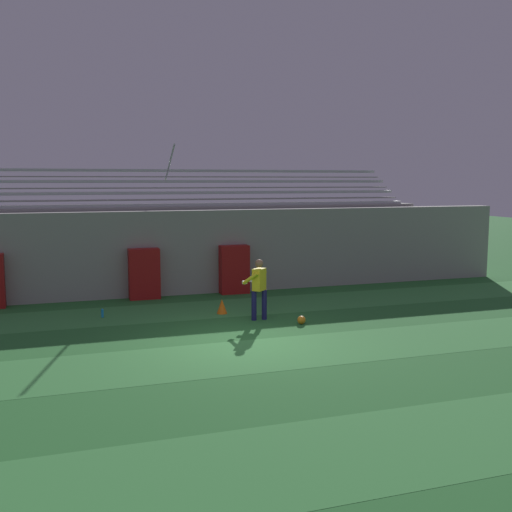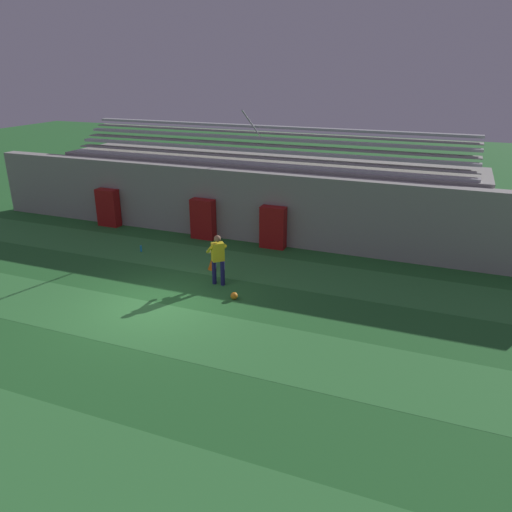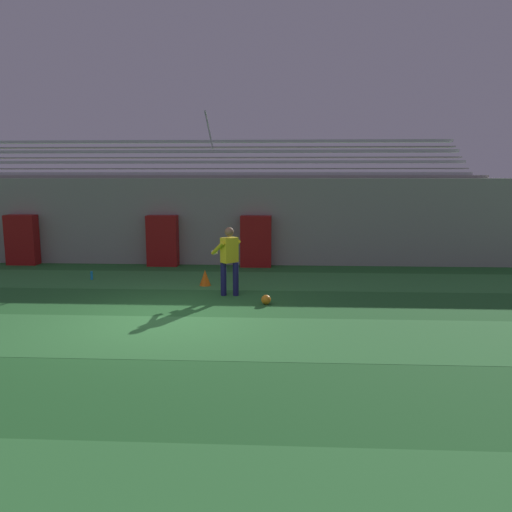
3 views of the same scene
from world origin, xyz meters
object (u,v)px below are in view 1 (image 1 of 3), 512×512
Objects in this scene: padding_pillar_gate_right at (234,269)px; soccer_ball at (301,320)px; goalkeeper at (259,285)px; traffic_cone at (222,306)px; padding_pillar_gate_left at (144,274)px; water_bottle at (102,313)px.

soccer_ball is (0.47, -4.75, -0.70)m from padding_pillar_gate_right.
traffic_cone is (-0.75, 1.06, -0.74)m from goalkeeper.
padding_pillar_gate_right is 3.95m from goalkeeper.
padding_pillar_gate_left reaches higher than water_bottle.
padding_pillar_gate_left is 1.00× the size of padding_pillar_gate_right.
padding_pillar_gate_right reaches higher than water_bottle.
goalkeeper is at bearing -96.55° from padding_pillar_gate_right.
padding_pillar_gate_left is at bearing 123.12° from goalkeeper.
traffic_cone is (-1.20, -2.86, -0.60)m from padding_pillar_gate_right.
goalkeeper is (-0.45, -3.92, 0.14)m from padding_pillar_gate_right.
padding_pillar_gate_left is at bearing 122.20° from traffic_cone.
padding_pillar_gate_left is 3.01m from padding_pillar_gate_right.
traffic_cone is at bearing -112.80° from padding_pillar_gate_right.
soccer_ball is at bearing -84.33° from padding_pillar_gate_right.
padding_pillar_gate_right is at bearing 95.67° from soccer_ball.
traffic_cone is at bearing 125.53° from goalkeeper.
padding_pillar_gate_right is at bearing 0.00° from padding_pillar_gate_left.
goalkeeper is at bearing -56.88° from padding_pillar_gate_left.
traffic_cone is at bearing -57.80° from padding_pillar_gate_left.
goalkeeper reaches higher than padding_pillar_gate_left.
water_bottle is at bearing 170.07° from traffic_cone.
water_bottle is (-4.04, 1.63, -0.83)m from goalkeeper.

